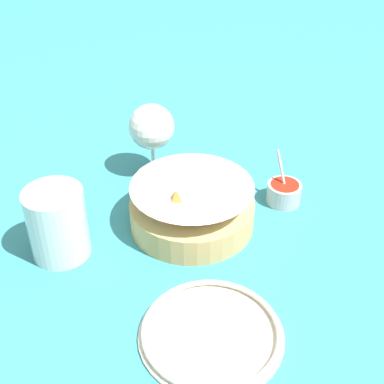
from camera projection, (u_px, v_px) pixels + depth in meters
ground_plane at (203, 219)px, 0.94m from camera, size 4.00×4.00×0.00m
food_basket at (192, 207)px, 0.91m from camera, size 0.21×0.21×0.10m
sauce_cup at (284, 192)px, 0.97m from camera, size 0.07×0.06×0.10m
wine_glass at (152, 129)px, 1.00m from camera, size 0.09×0.09×0.15m
beer_mug at (57, 225)px, 0.84m from camera, size 0.14×0.09×0.12m
side_plate at (211, 333)px, 0.73m from camera, size 0.20×0.20×0.01m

